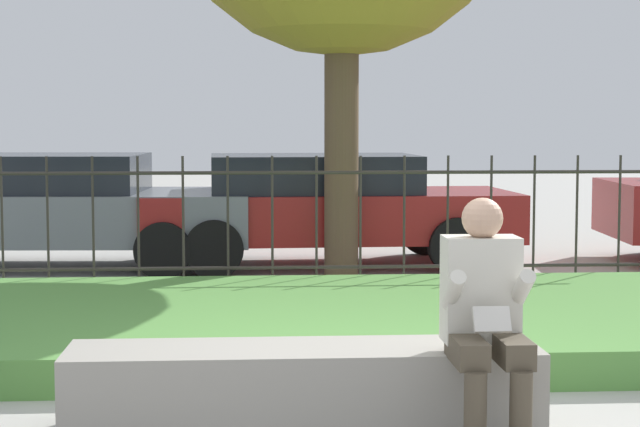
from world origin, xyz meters
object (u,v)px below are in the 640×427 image
car_parked_center (324,205)px  car_parked_left (40,206)px  person_seated_reader (485,312)px  stone_bench (303,393)px

car_parked_center → car_parked_left: car_parked_left is taller
person_seated_reader → car_parked_left: 7.72m
person_seated_reader → car_parked_center: 6.84m
stone_bench → car_parked_center: (0.56, 6.52, 0.49)m
stone_bench → car_parked_left: car_parked_left is taller
person_seated_reader → car_parked_center: (-0.33, 6.83, 0.01)m
person_seated_reader → car_parked_left: size_ratio=0.26×
car_parked_center → car_parked_left: bearing=177.3°
car_parked_center → stone_bench: bearing=-96.9°
car_parked_left → car_parked_center: bearing=2.4°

